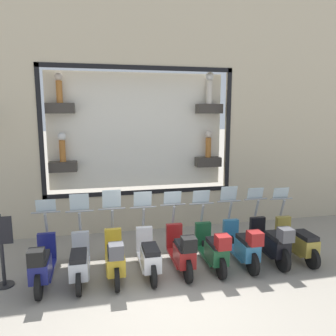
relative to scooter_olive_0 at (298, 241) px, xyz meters
The scene contains 12 objects.
ground_plane 3.46m from the scooter_olive_0, 102.51° to the left, with size 120.00×120.00×0.00m, color gray.
building_facade 5.44m from the scooter_olive_0, 49.55° to the left, with size 1.23×36.00×7.12m.
scooter_olive_0 is the anchor object (origin of this frame).
scooter_black_1 0.72m from the scooter_olive_0, 94.24° to the left, with size 1.81×0.61×1.56m.
scooter_teal_2 1.42m from the scooter_olive_0, 92.20° to the left, with size 1.80×0.61×1.63m.
scooter_green_3 2.13m from the scooter_olive_0, 91.66° to the left, with size 1.79×0.60×1.56m.
scooter_red_4 2.85m from the scooter_olive_0, 91.14° to the left, with size 1.80×0.60×1.57m.
scooter_white_5 3.56m from the scooter_olive_0, 89.96° to the left, with size 1.79×0.60×1.61m.
scooter_yellow_6 4.27m from the scooter_olive_0, 90.76° to the left, with size 1.80×0.60×1.69m.
scooter_silver_7 4.98m from the scooter_olive_0, 89.97° to the left, with size 1.79×0.60×1.63m.
scooter_navy_8 5.69m from the scooter_olive_0, 90.57° to the left, with size 1.80×0.61×1.54m.
shop_sign_post 6.45m from the scooter_olive_0, 89.17° to the left, with size 0.36×0.45×1.48m.
Camera 1 is at (-5.75, 1.21, 3.39)m, focal length 35.00 mm.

